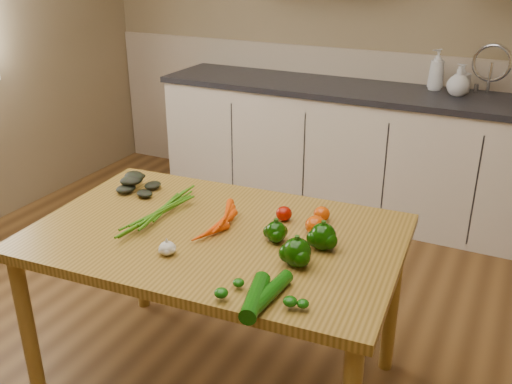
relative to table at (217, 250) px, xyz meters
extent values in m
cube|color=#8D7854|center=(-0.24, 2.36, 0.62)|extent=(4.00, 0.02, 2.60)
cube|color=tan|center=(-0.24, 2.33, -0.13)|extent=(3.98, 0.03, 1.10)
cube|color=beige|center=(-0.04, 2.04, -0.25)|extent=(2.80, 0.60, 0.86)
cube|color=#25252A|center=(-0.04, 2.04, 0.20)|extent=(2.84, 0.64, 0.04)
cube|color=#99999E|center=(0.74, 2.04, 0.16)|extent=(0.55, 0.42, 0.10)
cylinder|color=silver|center=(0.74, 2.22, 0.34)|extent=(0.02, 0.02, 0.24)
cube|color=olive|center=(0.00, 0.00, 0.06)|extent=(1.48, 1.01, 0.04)
cylinder|color=olive|center=(-0.62, -0.44, -0.32)|extent=(0.06, 0.06, 0.72)
cylinder|color=olive|center=(-0.67, 0.35, -0.32)|extent=(0.06, 0.06, 0.72)
cylinder|color=olive|center=(0.62, 0.44, -0.32)|extent=(0.06, 0.06, 0.72)
imported|color=silver|center=(0.42, 2.19, 0.36)|extent=(0.14, 0.14, 0.27)
imported|color=silver|center=(0.59, 2.17, 0.32)|extent=(0.10, 0.10, 0.19)
imported|color=silver|center=(0.58, 2.09, 0.32)|extent=(0.17, 0.17, 0.18)
ellipsoid|color=beige|center=(-0.07, -0.23, 0.11)|extent=(0.06, 0.06, 0.05)
sphere|color=#0C3102|center=(0.24, 0.03, 0.12)|extent=(0.08, 0.08, 0.08)
sphere|color=#0C3102|center=(0.42, 0.06, 0.13)|extent=(0.10, 0.10, 0.10)
sphere|color=#0C3102|center=(0.38, -0.10, 0.13)|extent=(0.10, 0.10, 0.10)
ellipsoid|color=#8A0D02|center=(0.20, 0.21, 0.11)|extent=(0.07, 0.07, 0.06)
ellipsoid|color=#C53F04|center=(0.33, 0.27, 0.11)|extent=(0.07, 0.07, 0.06)
ellipsoid|color=#C53F04|center=(0.35, 0.15, 0.12)|extent=(0.08, 0.08, 0.07)
cylinder|color=#0B4307|center=(0.38, -0.33, 0.11)|extent=(0.06, 0.23, 0.05)
cylinder|color=#0B4307|center=(0.36, -0.37, 0.11)|extent=(0.11, 0.22, 0.06)
camera|label=1|loc=(1.01, -1.70, 1.11)|focal=40.00mm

